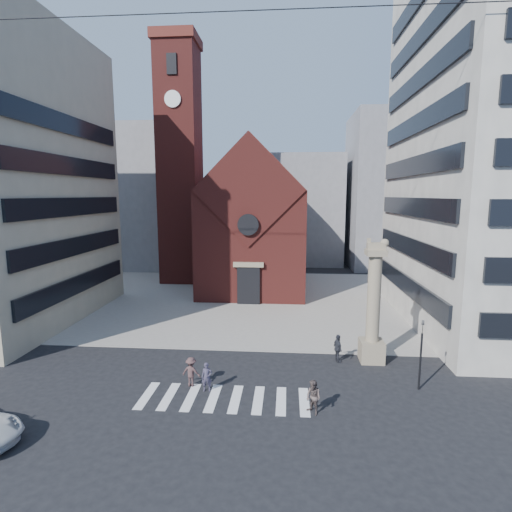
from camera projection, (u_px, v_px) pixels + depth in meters
The scene contains 21 objects.
ground at pixel (223, 375), 25.84m from camera, with size 120.00×120.00×0.00m, color black.
piazza at pixel (250, 299), 44.56m from camera, with size 46.00×30.00×0.05m, color #9A948C.
zebra_crossing at pixel (224, 398), 22.84m from camera, with size 10.20×3.20×0.01m, color white, non-canonical shape.
church at pixel (255, 224), 49.29m from camera, with size 12.00×16.65×18.00m.
campanile at pixel (180, 162), 51.81m from camera, with size 5.50×5.50×31.20m.
bg_block_left at pixel (140, 198), 65.14m from camera, with size 16.00×14.00×22.00m, color gray.
bg_block_mid at pixel (299, 210), 68.34m from camera, with size 14.00×12.00×18.00m, color gray.
bg_block_right at pixel (401, 192), 63.67m from camera, with size 16.00×14.00×24.00m, color gray.
lion_column at pixel (373, 313), 27.49m from camera, with size 1.63×1.60×8.68m.
traffic_light at pixel (421, 353), 23.57m from camera, with size 0.13×0.16×4.30m.
pedestrian_0 at pixel (207, 377), 23.62m from camera, with size 0.63×0.42×1.73m, color #373246.
pedestrian_1 at pixel (313, 397), 21.13m from camera, with size 0.90×0.70×1.85m, color #544643.
pedestrian_2 at pixel (338, 348), 27.72m from camera, with size 1.15×0.48×1.97m, color #2A2C33.
pedestrian_3 at pixel (191, 372), 24.23m from camera, with size 1.17×0.67×1.81m, color #483030.
scooter_0 at pixel (201, 294), 44.37m from camera, with size 0.69×1.97×1.03m, color black.
scooter_1 at pixel (217, 294), 44.22m from camera, with size 0.54×1.91×1.15m, color black.
scooter_2 at pixel (233, 295), 44.09m from camera, with size 0.69×1.97×1.03m, color black.
scooter_3 at pixel (249, 295), 43.94m from camera, with size 0.54×1.91×1.15m, color black.
scooter_4 at pixel (265, 296), 43.81m from camera, with size 0.69×1.97×1.03m, color black.
scooter_5 at pixel (281, 296), 43.66m from camera, with size 0.54×1.91×1.15m, color black.
scooter_6 at pixel (298, 296), 43.53m from camera, with size 0.69×1.97×1.03m, color black.
Camera 1 is at (4.05, -24.12, 11.56)m, focal length 28.00 mm.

